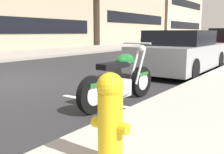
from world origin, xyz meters
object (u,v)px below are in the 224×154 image
(parked_car_second_in_row, at_px, (181,53))
(fire_hydrant, at_px, (110,116))
(parked_motorcycle, at_px, (120,81))
(parked_car_at_intersection, at_px, (223,46))
(car_opposite_curb, at_px, (161,40))

(parked_car_second_in_row, xyz_separation_m, fire_hydrant, (-6.52, -1.79, -0.07))
(parked_motorcycle, xyz_separation_m, fire_hydrant, (-2.12, -1.29, 0.15))
(parked_car_at_intersection, relative_size, fire_hydrant, 5.76)
(parked_motorcycle, bearing_deg, parked_car_at_intersection, 5.25)
(car_opposite_curb, xyz_separation_m, fire_hydrant, (-19.47, -8.44, -0.06))
(parked_car_at_intersection, xyz_separation_m, car_opposite_curb, (7.60, 6.77, -0.01))
(parked_motorcycle, bearing_deg, parked_car_second_in_row, 9.61)
(parked_motorcycle, height_order, car_opposite_curb, car_opposite_curb)
(parked_car_second_in_row, distance_m, car_opposite_curb, 14.55)
(parked_car_at_intersection, height_order, fire_hydrant, parked_car_at_intersection)
(parked_car_at_intersection, bearing_deg, car_opposite_curb, 44.88)
(parked_motorcycle, distance_m, parked_car_second_in_row, 4.44)
(parked_car_second_in_row, relative_size, fire_hydrant, 5.47)
(parked_car_at_intersection, distance_m, fire_hydrant, 11.98)
(parked_motorcycle, relative_size, car_opposite_curb, 0.47)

